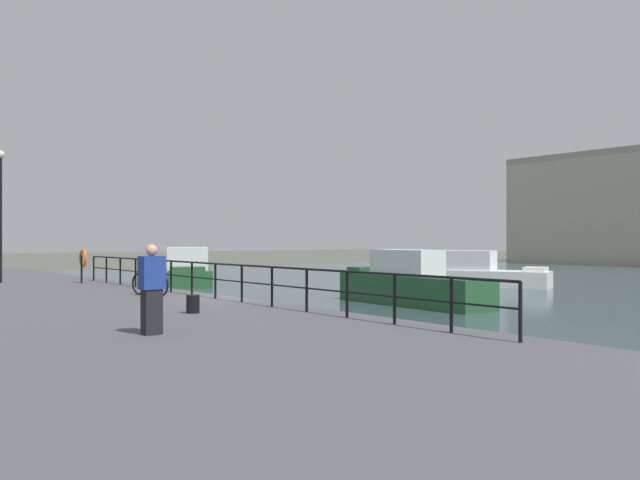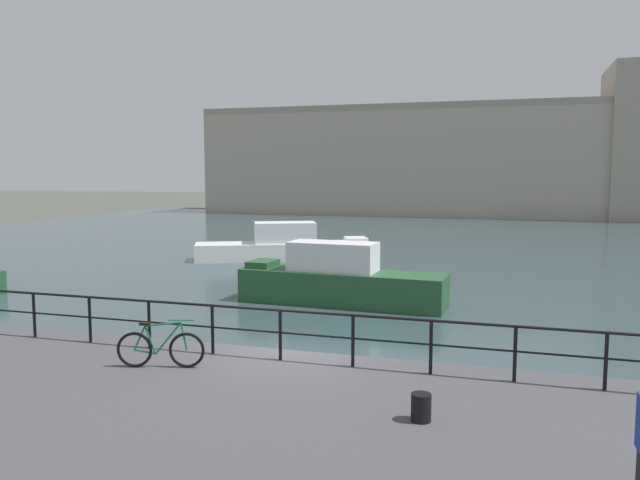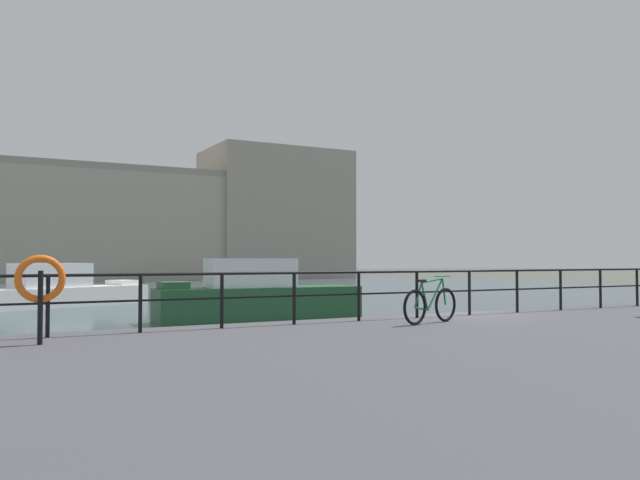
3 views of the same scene
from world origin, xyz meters
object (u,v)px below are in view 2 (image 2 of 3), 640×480
harbor_building (532,158)px  moored_white_yacht (285,246)px  moored_harbor_tender (339,281)px  parked_bicycle (160,349)px  mooring_bollard (421,407)px

harbor_building → moored_white_yacht: bearing=-109.3°
moored_harbor_tender → parked_bicycle: bearing=89.4°
moored_harbor_tender → parked_bicycle: moored_harbor_tender is taller
harbor_building → moored_harbor_tender: size_ratio=7.85×
moored_white_yacht → parked_bicycle: bearing=-100.6°
moored_harbor_tender → parked_bicycle: (-0.68, -10.96, 0.42)m
parked_bicycle → moored_white_yacht: bearing=88.3°
moored_harbor_tender → moored_white_yacht: (-5.94, 10.47, -0.12)m
parked_bicycle → harbor_building: bearing=66.6°
harbor_building → mooring_bollard: 61.81m
moored_harbor_tender → parked_bicycle: size_ratio=4.40×
harbor_building → mooring_bollard: size_ratio=135.12×
harbor_building → mooring_bollard: bearing=-92.8°
moored_white_yacht → parked_bicycle: (5.26, -21.42, 0.54)m
moored_harbor_tender → harbor_building: bearing=-95.9°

